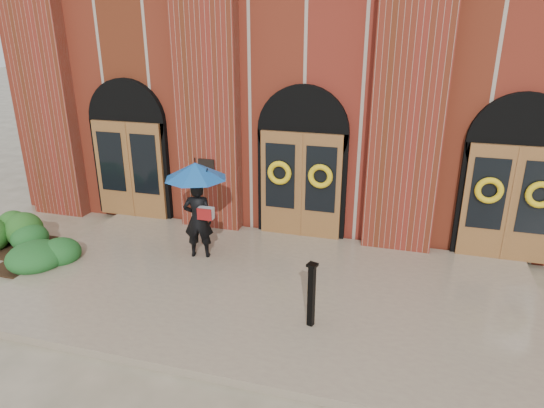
% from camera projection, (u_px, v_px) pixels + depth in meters
% --- Properties ---
extents(ground, '(90.00, 90.00, 0.00)m').
position_uv_depth(ground, '(267.00, 297.00, 9.32)').
color(ground, tan).
rests_on(ground, ground).
extents(landing, '(10.00, 5.30, 0.15)m').
position_uv_depth(landing, '(270.00, 290.00, 9.43)').
color(landing, gray).
rests_on(landing, ground).
extents(church_building, '(16.20, 12.53, 7.00)m').
position_uv_depth(church_building, '(343.00, 69.00, 15.99)').
color(church_building, maroon).
rests_on(church_building, ground).
extents(man_with_umbrella, '(1.59, 1.59, 2.12)m').
position_uv_depth(man_with_umbrella, '(197.00, 192.00, 10.13)').
color(man_with_umbrella, black).
rests_on(man_with_umbrella, landing).
extents(metal_post, '(0.19, 0.19, 1.16)m').
position_uv_depth(metal_post, '(311.00, 293.00, 8.00)').
color(metal_post, black).
rests_on(metal_post, landing).
extents(hedge_front_left, '(1.60, 1.37, 0.57)m').
position_uv_depth(hedge_front_left, '(43.00, 251.00, 10.55)').
color(hedge_front_left, '#1B501E').
rests_on(hedge_front_left, ground).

